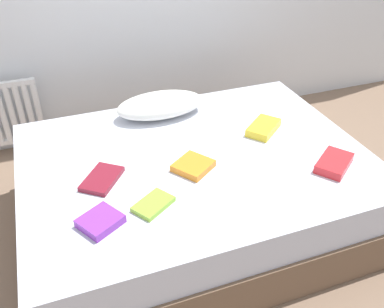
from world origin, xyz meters
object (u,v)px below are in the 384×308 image
(textbook_orange, at_px, (193,166))
(textbook_purple, at_px, (100,221))
(radiator, at_px, (12,113))
(bed, at_px, (195,190))
(textbook_lime, at_px, (153,204))
(textbook_maroon, at_px, (102,179))
(textbook_red, at_px, (334,163))
(pillow, at_px, (160,105))
(textbook_yellow, at_px, (263,128))

(textbook_orange, bearing_deg, textbook_purple, 170.14)
(radiator, bearing_deg, bed, -49.77)
(textbook_lime, height_order, textbook_purple, textbook_purple)
(textbook_maroon, relative_size, textbook_red, 0.99)
(textbook_maroon, xyz_separation_m, textbook_lime, (0.20, -0.29, -0.00))
(pillow, xyz_separation_m, textbook_orange, (-0.01, -0.65, -0.06))
(textbook_maroon, distance_m, textbook_purple, 0.33)
(textbook_orange, height_order, textbook_lime, textbook_orange)
(textbook_red, height_order, textbook_purple, textbook_red)
(radiator, xyz_separation_m, textbook_maroon, (0.47, -1.25, 0.16))
(bed, relative_size, textbook_yellow, 8.20)
(bed, distance_m, radiator, 1.58)
(radiator, xyz_separation_m, textbook_red, (1.70, -1.57, 0.17))
(textbook_yellow, bearing_deg, textbook_purple, 164.37)
(bed, bearing_deg, textbook_orange, -115.23)
(textbook_red, bearing_deg, textbook_maroon, 129.16)
(textbook_maroon, bearing_deg, textbook_purple, -153.95)
(pillow, xyz_separation_m, textbook_yellow, (0.54, -0.43, -0.05))
(bed, height_order, textbook_yellow, textbook_yellow)
(bed, xyz_separation_m, textbook_red, (0.68, -0.37, 0.28))
(bed, bearing_deg, textbook_purple, -148.38)
(radiator, height_order, textbook_lime, radiator)
(textbook_lime, bearing_deg, textbook_orange, 4.61)
(textbook_orange, xyz_separation_m, textbook_lime, (-0.29, -0.22, -0.01))
(textbook_yellow, bearing_deg, bed, 153.02)
(textbook_orange, relative_size, textbook_maroon, 0.79)
(pillow, bearing_deg, textbook_lime, -109.02)
(textbook_maroon, relative_size, textbook_purple, 1.35)
(pillow, bearing_deg, textbook_maroon, -130.57)
(bed, height_order, pillow, pillow)
(radiator, height_order, textbook_purple, radiator)
(textbook_orange, relative_size, textbook_red, 0.78)
(textbook_maroon, xyz_separation_m, textbook_yellow, (1.04, 0.16, 0.01))
(textbook_yellow, bearing_deg, radiator, 105.06)
(textbook_lime, bearing_deg, bed, 11.50)
(bed, bearing_deg, pillow, 94.77)
(textbook_yellow, height_order, textbook_lime, textbook_yellow)
(textbook_orange, bearing_deg, pillow, 54.16)
(pillow, xyz_separation_m, textbook_purple, (-0.56, -0.91, -0.05))
(textbook_orange, distance_m, textbook_red, 0.78)
(textbook_purple, bearing_deg, textbook_red, -29.92)
(radiator, relative_size, textbook_yellow, 2.07)
(textbook_maroon, distance_m, textbook_lime, 0.35)
(textbook_orange, relative_size, textbook_purple, 1.06)
(pillow, relative_size, textbook_orange, 3.10)
(textbook_maroon, distance_m, textbook_yellow, 1.06)
(radiator, relative_size, textbook_orange, 2.68)
(pillow, bearing_deg, textbook_orange, -90.82)
(radiator, bearing_deg, pillow, -34.46)
(textbook_orange, bearing_deg, textbook_lime, -177.55)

